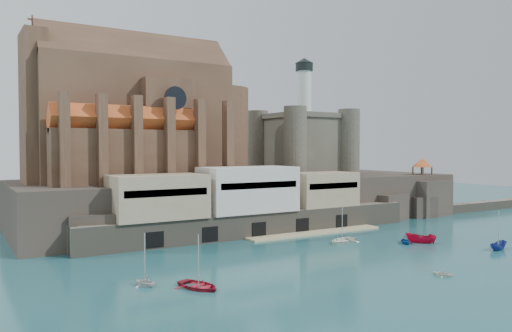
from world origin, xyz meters
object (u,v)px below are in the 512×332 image
at_px(boat_0, 199,288).
at_px(boat_2, 498,250).
at_px(pavilion, 422,164).
at_px(boat_1, 443,276).
at_px(church, 144,121).
at_px(castle_keep, 302,141).

distance_m(boat_0, boat_2, 51.46).
xyz_separation_m(pavilion, boat_2, (-24.31, -35.95, -12.73)).
distance_m(boat_1, boat_2, 22.67).
height_order(boat_0, boat_1, boat_0).
distance_m(pavilion, boat_2, 45.22).
xyz_separation_m(pavilion, boat_0, (-75.52, -30.89, -12.73)).
xyz_separation_m(church, boat_2, (41.82, -51.80, -22.13)).
relative_size(pavilion, boat_0, 1.06).
xyz_separation_m(boat_0, boat_2, (51.21, -5.06, 0.00)).
relative_size(castle_keep, pavilion, 4.58).
xyz_separation_m(boat_1, boat_2, (21.80, 6.24, 0.00)).
relative_size(pavilion, boat_2, 1.45).
distance_m(castle_keep, boat_0, 70.06).
xyz_separation_m(castle_keep, boat_0, (-49.59, -45.97, -18.31)).
bearing_deg(castle_keep, church, 178.89).
bearing_deg(boat_1, boat_2, -8.73).
distance_m(pavilion, boat_1, 63.78).
xyz_separation_m(church, boat_0, (-9.39, -46.74, -22.13)).
relative_size(church, pavilion, 7.34).
bearing_deg(boat_2, pavilion, -43.51).
distance_m(castle_keep, boat_1, 63.42).
bearing_deg(boat_2, castle_keep, -7.63).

